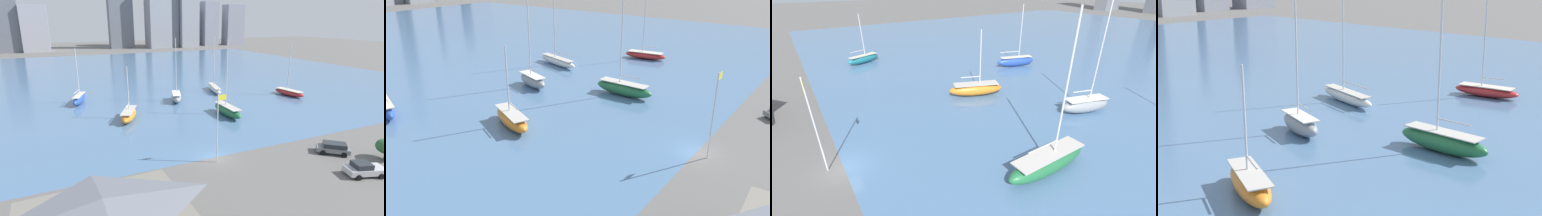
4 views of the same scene
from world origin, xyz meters
The scene contains 7 objects.
ground_plane centered at (0.00, 0.00, 0.00)m, with size 500.00×500.00×0.00m, color #605E5B.
flag_pole centered at (-0.41, -1.33, 5.11)m, with size 1.24×0.14×9.29m.
sailboat_gray centered at (6.05, 29.69, 1.14)m, with size 4.32×7.40×14.32m.
sailboat_green centered at (11.28, 15.66, 1.12)m, with size 2.55×9.55×14.58m.
sailboat_orange centered at (-7.00, 21.00, 1.02)m, with size 5.43×8.61×10.02m.
sailboat_blue centered at (-14.54, 37.07, 1.11)m, with size 4.21×8.25×12.21m.
sailboat_teal centered at (-35.02, 11.40, 0.94)m, with size 4.45×7.68×10.16m.
Camera 3 is at (22.59, -1.51, 16.03)m, focal length 24.00 mm.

